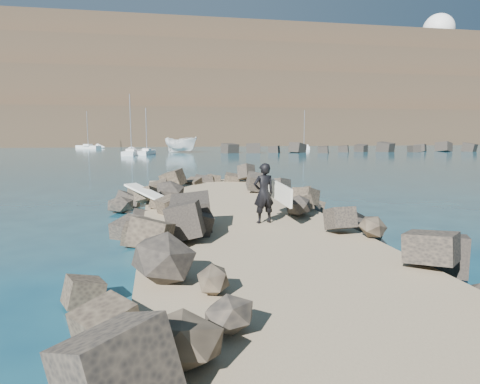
{
  "coord_description": "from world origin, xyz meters",
  "views": [
    {
      "loc": [
        -2.52,
        -14.02,
        3.34
      ],
      "look_at": [
        0.0,
        -1.0,
        1.5
      ],
      "focal_mm": 32.0,
      "sensor_mm": 36.0,
      "label": 1
    }
  ],
  "objects_px": {
    "sailboat_a": "(132,153)",
    "surfer_with_board": "(266,193)",
    "boat_imported": "(181,144)",
    "surfboard_resting": "(148,196)",
    "radome": "(438,35)"
  },
  "relations": [
    {
      "from": "radome",
      "to": "sailboat_a",
      "type": "xyz_separation_m",
      "value": [
        -119.27,
        -97.71,
        -43.22
      ]
    },
    {
      "from": "surfer_with_board",
      "to": "radome",
      "type": "height_order",
      "value": "radome"
    },
    {
      "from": "surfer_with_board",
      "to": "sailboat_a",
      "type": "distance_m",
      "value": 54.94
    },
    {
      "from": "boat_imported",
      "to": "sailboat_a",
      "type": "relative_size",
      "value": 0.76
    },
    {
      "from": "surfboard_resting",
      "to": "radome",
      "type": "bearing_deg",
      "value": 13.11
    },
    {
      "from": "surfboard_resting",
      "to": "surfer_with_board",
      "type": "bearing_deg",
      "value": -82.82
    },
    {
      "from": "surfboard_resting",
      "to": "surfer_with_board",
      "type": "xyz_separation_m",
      "value": [
        3.6,
        -3.46,
        0.49
      ]
    },
    {
      "from": "surfer_with_board",
      "to": "radome",
      "type": "relative_size",
      "value": 0.11
    },
    {
      "from": "boat_imported",
      "to": "surfer_with_board",
      "type": "relative_size",
      "value": 3.08
    },
    {
      "from": "surfer_with_board",
      "to": "sailboat_a",
      "type": "xyz_separation_m",
      "value": [
        -7.03,
        54.48,
        -1.18
      ]
    },
    {
      "from": "surfboard_resting",
      "to": "radome",
      "type": "distance_m",
      "value": 193.26
    },
    {
      "from": "boat_imported",
      "to": "surfer_with_board",
      "type": "distance_m",
      "value": 61.76
    },
    {
      "from": "surfboard_resting",
      "to": "surfer_with_board",
      "type": "height_order",
      "value": "surfer_with_board"
    },
    {
      "from": "boat_imported",
      "to": "sailboat_a",
      "type": "height_order",
      "value": "sailboat_a"
    },
    {
      "from": "sailboat_a",
      "to": "surfer_with_board",
      "type": "bearing_deg",
      "value": -82.65
    }
  ]
}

